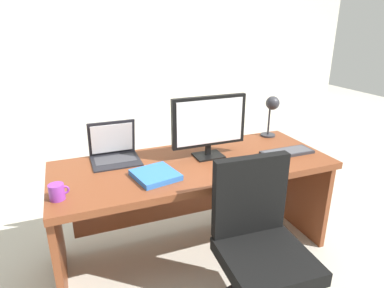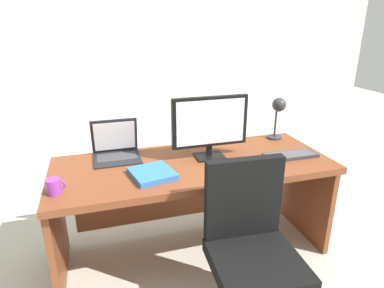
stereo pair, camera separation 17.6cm
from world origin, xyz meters
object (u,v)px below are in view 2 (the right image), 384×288
Objects in this scene: laptop at (116,145)px; office_chair at (251,263)px; monitor at (210,124)px; book at (152,174)px; coffee_mug at (54,186)px; desk_lamp at (278,110)px; desk at (192,183)px; mouse at (272,171)px; keyboard at (290,155)px.

laptop is 0.34× the size of office_chair.
monitor is 0.53m from book.
desk_lamp is at bearing 15.43° from coffee_mug.
coffee_mug is at bearing -165.94° from monitor.
laptop is 1.06× the size of book.
monitor reaches higher than book.
laptop reaches higher than coffee_mug.
desk_lamp reaches higher than coffee_mug.
coffee_mug is (-1.00, -0.25, -0.20)m from monitor.
office_chair is (-0.01, -0.73, -0.58)m from monitor.
coffee_mug reaches higher than desk.
coffee_mug is at bearing 174.92° from mouse.
mouse is 0.59m from office_chair.
laptop is at bearing 162.72° from keyboard.
desk is 0.41m from book.
office_chair is at bearing -25.79° from coffee_mug.
book is 0.32× the size of office_chair.
monitor is at bearing 14.06° from coffee_mug.
desk_lamp is (0.36, 0.57, 0.23)m from mouse.
office_chair reaches higher than desk.
keyboard is 0.34m from mouse.
desk_lamp is at bearing 75.54° from keyboard.
office_chair is at bearing -125.15° from desk_lamp.
monitor is at bearing 22.99° from book.
coffee_mug is 0.11× the size of office_chair.
monitor is 0.62m from keyboard.
laptop reaches higher than desk.
coffee_mug is at bearing -164.73° from desk.
monitor is 7.56× the size of mouse.
book is (-1.09, -0.39, -0.23)m from desk_lamp.
keyboard is 5.40× the size of mouse.
office_chair is at bearing -134.63° from keyboard.
keyboard is 3.56× the size of coffee_mug.
office_chair is (0.62, -0.94, -0.41)m from laptop.
coffee_mug is at bearing 154.21° from office_chair.
mouse is (0.92, -0.58, -0.06)m from laptop.
mouse is at bearing -142.10° from keyboard.
desk is at bearing 99.73° from office_chair.
book is at bearing -64.79° from laptop.
desk is at bearing 168.13° from keyboard.
desk is 0.73m from keyboard.
coffee_mug is (-1.29, 0.11, 0.03)m from mouse.
monitor is 0.93m from office_chair.
keyboard is 0.88m from office_chair.
mouse is at bearing -5.08° from coffee_mug.
book is at bearing -178.34° from keyboard.
keyboard is at bearing -16.01° from monitor.
keyboard is 1.00m from book.
monitor is (0.13, 0.01, 0.43)m from desk.
desk is 26.61× the size of mouse.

